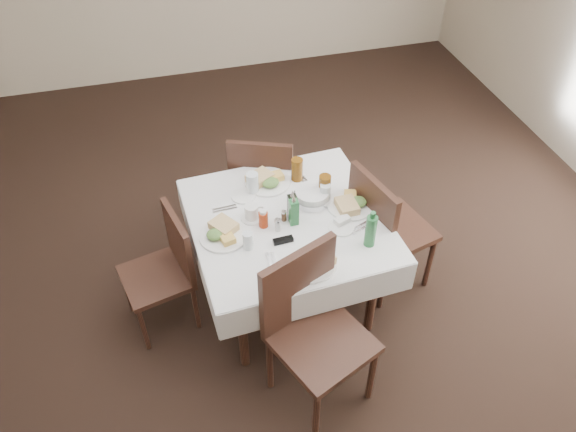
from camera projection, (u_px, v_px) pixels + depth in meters
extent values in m
plane|color=black|center=(273.00, 307.00, 3.92)|extent=(7.00, 7.00, 0.00)
cylinder|color=black|center=(242.00, 329.00, 3.36)|extent=(0.06, 0.06, 0.72)
cylinder|color=black|center=(211.00, 234.00, 3.95)|extent=(0.06, 0.06, 0.72)
cylinder|color=black|center=(373.00, 293.00, 3.56)|extent=(0.06, 0.06, 0.72)
cylinder|color=black|center=(324.00, 208.00, 4.15)|extent=(0.06, 0.06, 0.72)
cube|color=black|center=(288.00, 221.00, 3.50)|extent=(1.13, 1.13, 0.03)
cube|color=silver|center=(288.00, 219.00, 3.48)|extent=(1.24, 1.24, 0.01)
cube|color=silver|center=(262.00, 176.00, 3.97)|extent=(1.17, 0.08, 0.22)
cube|color=silver|center=(321.00, 301.00, 3.15)|extent=(1.17, 0.08, 0.22)
cube|color=silver|center=(372.00, 212.00, 3.70)|extent=(0.08, 1.17, 0.22)
cube|color=silver|center=(196.00, 253.00, 3.42)|extent=(0.08, 1.17, 0.22)
cube|color=black|center=(266.00, 181.00, 4.22)|extent=(0.59, 0.59, 0.04)
cube|color=black|center=(260.00, 173.00, 3.90)|extent=(0.43, 0.21, 0.49)
cylinder|color=black|center=(294.00, 190.00, 4.50)|extent=(0.04, 0.04, 0.46)
cylinder|color=black|center=(288.00, 223.00, 4.22)|extent=(0.04, 0.04, 0.46)
cylinder|color=black|center=(246.00, 187.00, 4.54)|extent=(0.04, 0.04, 0.46)
cylinder|color=black|center=(237.00, 219.00, 4.25)|extent=(0.04, 0.04, 0.46)
cube|color=black|center=(322.00, 343.00, 3.11)|extent=(0.64, 0.64, 0.04)
cube|color=black|center=(298.00, 287.00, 3.06)|extent=(0.47, 0.23, 0.54)
cylinder|color=black|center=(316.00, 416.00, 3.07)|extent=(0.04, 0.04, 0.50)
cylinder|color=black|center=(270.00, 362.00, 3.31)|extent=(0.04, 0.04, 0.50)
cylinder|color=black|center=(372.00, 373.00, 3.26)|extent=(0.04, 0.04, 0.50)
cylinder|color=black|center=(324.00, 326.00, 3.50)|extent=(0.04, 0.04, 0.50)
cube|color=black|center=(393.00, 230.00, 3.81)|extent=(0.57, 0.57, 0.04)
cube|color=black|center=(371.00, 212.00, 3.56)|extent=(0.16, 0.46, 0.51)
cylinder|color=black|center=(430.00, 262.00, 3.92)|extent=(0.04, 0.04, 0.48)
cylinder|color=black|center=(383.00, 284.00, 3.77)|extent=(0.04, 0.04, 0.48)
cylinder|color=black|center=(394.00, 227.00, 4.18)|extent=(0.04, 0.04, 0.48)
cylinder|color=black|center=(349.00, 246.00, 4.03)|extent=(0.04, 0.04, 0.48)
cube|color=black|center=(156.00, 278.00, 3.58)|extent=(0.49, 0.49, 0.04)
cube|color=black|center=(179.00, 243.00, 3.49)|extent=(0.13, 0.41, 0.45)
cylinder|color=black|center=(127.00, 290.00, 3.77)|extent=(0.03, 0.03, 0.42)
cylinder|color=black|center=(177.00, 271.00, 3.89)|extent=(0.03, 0.03, 0.42)
cylinder|color=black|center=(144.00, 328.00, 3.54)|extent=(0.03, 0.03, 0.42)
cylinder|color=black|center=(196.00, 307.00, 3.67)|extent=(0.03, 0.03, 0.42)
cylinder|color=white|center=(268.00, 182.00, 3.73)|extent=(0.31, 0.31, 0.02)
cube|color=tan|center=(260.00, 178.00, 3.71)|extent=(0.20, 0.18, 0.05)
cube|color=#EEB34C|center=(275.00, 177.00, 3.73)|extent=(0.11, 0.09, 0.04)
ellipsoid|color=#296421|center=(270.00, 182.00, 3.67)|extent=(0.11, 0.10, 0.05)
cylinder|color=white|center=(310.00, 263.00, 3.19)|extent=(0.30, 0.30, 0.02)
cube|color=tan|center=(319.00, 260.00, 3.16)|extent=(0.19, 0.17, 0.05)
cube|color=#EEB34C|center=(301.00, 262.00, 3.16)|extent=(0.10, 0.08, 0.04)
ellipsoid|color=#296421|center=(307.00, 253.00, 3.20)|extent=(0.11, 0.10, 0.05)
cylinder|color=white|center=(350.00, 205.00, 3.56)|extent=(0.30, 0.30, 0.02)
cube|color=tan|center=(347.00, 206.00, 3.50)|extent=(0.12, 0.16, 0.05)
cube|color=#EEB34C|center=(350.00, 196.00, 3.58)|extent=(0.10, 0.12, 0.04)
ellipsoid|color=#296421|center=(358.00, 202.00, 3.53)|extent=(0.11, 0.10, 0.05)
cylinder|color=white|center=(224.00, 235.00, 3.36)|extent=(0.30, 0.30, 0.02)
cube|color=tan|center=(224.00, 226.00, 3.37)|extent=(0.19, 0.19, 0.05)
cube|color=#EEB34C|center=(227.00, 238.00, 3.30)|extent=(0.10, 0.11, 0.04)
ellipsoid|color=#296421|center=(216.00, 234.00, 3.32)|extent=(0.11, 0.10, 0.05)
cylinder|color=white|center=(243.00, 196.00, 3.63)|extent=(0.16, 0.16, 0.01)
cylinder|color=white|center=(341.00, 227.00, 3.41)|extent=(0.16, 0.16, 0.01)
cylinder|color=silver|center=(252.00, 183.00, 3.62)|extent=(0.08, 0.08, 0.15)
cylinder|color=silver|center=(328.00, 242.00, 3.24)|extent=(0.06, 0.06, 0.12)
cylinder|color=silver|center=(325.00, 193.00, 3.56)|extent=(0.07, 0.07, 0.13)
cylinder|color=silver|center=(248.00, 240.00, 3.26)|extent=(0.06, 0.06, 0.12)
cylinder|color=#653B0D|center=(297.00, 169.00, 3.71)|extent=(0.08, 0.08, 0.16)
cylinder|color=#653B0D|center=(325.00, 186.00, 3.58)|extent=(0.08, 0.08, 0.16)
cylinder|color=silver|center=(312.00, 198.00, 3.59)|extent=(0.24, 0.24, 0.04)
cylinder|color=silver|center=(312.00, 194.00, 3.56)|extent=(0.22, 0.22, 0.05)
cube|color=black|center=(292.00, 207.00, 3.42)|extent=(0.05, 0.05, 0.18)
cone|color=silver|center=(292.00, 193.00, 3.35)|extent=(0.03, 0.03, 0.05)
cube|color=#266E37|center=(294.00, 212.00, 3.39)|extent=(0.05, 0.05, 0.18)
cone|color=silver|center=(294.00, 198.00, 3.31)|extent=(0.03, 0.03, 0.05)
cylinder|color=#AB2E0C|center=(263.00, 219.00, 3.39)|extent=(0.06, 0.06, 0.11)
cylinder|color=white|center=(263.00, 212.00, 3.35)|extent=(0.04, 0.04, 0.02)
cylinder|color=white|center=(278.00, 226.00, 3.38)|extent=(0.04, 0.04, 0.07)
cylinder|color=silver|center=(278.00, 220.00, 3.35)|extent=(0.04, 0.04, 0.01)
cylinder|color=#452C1B|center=(284.00, 216.00, 3.45)|extent=(0.03, 0.03, 0.06)
cylinder|color=silver|center=(284.00, 212.00, 3.42)|extent=(0.03, 0.03, 0.01)
cylinder|color=white|center=(252.00, 218.00, 3.48)|extent=(0.14, 0.14, 0.01)
cylinder|color=white|center=(251.00, 212.00, 3.44)|extent=(0.08, 0.08, 0.09)
cylinder|color=black|center=(251.00, 208.00, 3.42)|extent=(0.07, 0.07, 0.01)
torus|color=white|center=(260.00, 210.00, 3.45)|extent=(0.06, 0.02, 0.06)
cube|color=black|center=(283.00, 240.00, 3.32)|extent=(0.12, 0.04, 0.03)
cylinder|color=#266E37|center=(371.00, 231.00, 3.24)|extent=(0.07, 0.07, 0.21)
cylinder|color=#266E37|center=(373.00, 215.00, 3.16)|extent=(0.03, 0.03, 0.04)
cube|color=white|center=(342.00, 221.00, 3.43)|extent=(0.11, 0.08, 0.05)
cube|color=pink|center=(342.00, 220.00, 3.42)|extent=(0.08, 0.06, 0.02)
cube|color=silver|center=(301.00, 179.00, 3.76)|extent=(0.06, 0.16, 0.01)
cube|color=silver|center=(304.00, 178.00, 3.77)|extent=(0.06, 0.16, 0.01)
cube|color=silver|center=(276.00, 264.00, 3.19)|extent=(0.02, 0.19, 0.01)
cube|color=silver|center=(271.00, 265.00, 3.19)|extent=(0.02, 0.19, 0.01)
cube|color=silver|center=(364.00, 228.00, 3.41)|extent=(0.17, 0.08, 0.01)
cube|color=silver|center=(361.00, 225.00, 3.43)|extent=(0.17, 0.08, 0.01)
cube|color=silver|center=(224.00, 208.00, 3.55)|extent=(0.16, 0.02, 0.01)
cube|color=silver|center=(225.00, 210.00, 3.53)|extent=(0.16, 0.02, 0.01)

